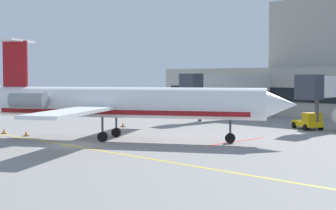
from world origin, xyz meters
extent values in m
cube|color=gray|center=(0.00, 0.00, -0.05)|extent=(120.00, 120.00, 0.10)
cube|color=yellow|center=(0.00, -0.55, 0.00)|extent=(108.00, 0.24, 0.01)
cube|color=red|center=(8.35, 11.80, 0.00)|extent=(0.30, 8.00, 0.01)
cube|color=silver|center=(-7.56, 31.97, 4.91)|extent=(1.40, 16.06, 2.40)
cube|color=#2D333D|center=(-7.56, 23.04, 4.91)|extent=(2.40, 2.00, 2.64)
cylinder|color=#4C4C51|center=(-7.56, 38.50, 1.86)|extent=(0.44, 0.44, 3.71)
cylinder|color=#4C4C51|center=(-7.56, 24.74, 1.86)|extent=(0.44, 0.44, 3.71)
cube|color=#2D333D|center=(8.86, 23.49, 4.76)|extent=(2.40, 2.00, 2.64)
cylinder|color=#4C4C51|center=(8.86, 25.19, 1.78)|extent=(0.44, 0.44, 3.56)
cylinder|color=white|center=(0.07, 5.19, 3.48)|extent=(23.96, 15.92, 2.84)
cube|color=maroon|center=(0.07, 5.19, 2.70)|extent=(21.57, 14.33, 0.51)
cone|color=white|center=(12.17, 12.44, 3.48)|extent=(4.11, 3.99, 2.78)
cube|color=white|center=(-5.26, 10.48, 3.05)|extent=(8.77, 11.70, 0.28)
cube|color=white|center=(2.23, -2.01, 3.05)|extent=(8.77, 11.70, 0.28)
cylinder|color=gray|center=(-8.28, 2.79, 3.69)|extent=(3.72, 3.09, 1.56)
cylinder|color=gray|center=(-5.98, -1.05, 3.69)|extent=(3.72, 3.09, 1.56)
cube|color=maroon|center=(-9.38, -0.48, 7.12)|extent=(2.31, 1.52, 4.45)
cube|color=white|center=(-9.38, -0.48, 9.35)|extent=(4.04, 4.92, 0.20)
cylinder|color=#3F3F44|center=(8.62, 10.31, 1.48)|extent=(0.20, 0.20, 1.61)
cylinder|color=black|center=(8.62, 10.31, 0.45)|extent=(0.95, 0.76, 0.90)
cylinder|color=#3F3F44|center=(-2.00, 6.09, 1.48)|extent=(0.20, 0.20, 1.61)
cylinder|color=black|center=(-2.00, 6.09, 0.45)|extent=(0.95, 0.76, 0.90)
cylinder|color=#3F3F44|center=(-0.11, 2.93, 1.48)|extent=(0.20, 0.20, 1.61)
cylinder|color=black|center=(-0.11, 2.93, 0.45)|extent=(0.95, 0.76, 0.90)
cube|color=#E5B20C|center=(7.35, 25.89, 0.64)|extent=(4.17, 3.56, 0.57)
cube|color=#C3970A|center=(8.25, 25.33, 1.41)|extent=(2.16, 2.20, 0.97)
cylinder|color=black|center=(8.96, 25.96, 0.35)|extent=(0.74, 0.61, 0.70)
cylinder|color=black|center=(7.98, 24.41, 0.35)|extent=(0.74, 0.61, 0.70)
cylinder|color=black|center=(6.72, 27.37, 0.35)|extent=(0.74, 0.61, 0.70)
cylinder|color=black|center=(5.74, 25.81, 0.35)|extent=(0.74, 0.61, 0.70)
cube|color=#E5B20C|center=(-13.55, 29.40, 0.68)|extent=(4.37, 2.65, 0.67)
cube|color=#C3970A|center=(-14.65, 29.75, 1.69)|extent=(1.97, 1.76, 1.35)
cylinder|color=black|center=(-15.15, 29.13, 0.35)|extent=(0.75, 0.48, 0.70)
cylinder|color=black|center=(-14.70, 30.54, 0.35)|extent=(0.75, 0.48, 0.70)
cylinder|color=black|center=(-12.40, 28.26, 0.35)|extent=(0.75, 0.48, 0.70)
cylinder|color=black|center=(-11.95, 29.67, 0.35)|extent=(0.75, 0.48, 0.70)
cone|color=orange|center=(-9.07, 0.41, 0.28)|extent=(0.36, 0.36, 0.55)
cube|color=black|center=(-9.07, 0.41, 0.02)|extent=(0.47, 0.47, 0.04)
cone|color=orange|center=(-9.14, 12.96, 0.28)|extent=(0.36, 0.36, 0.55)
cube|color=black|center=(-9.14, 12.96, 0.02)|extent=(0.47, 0.47, 0.04)
cone|color=orange|center=(-12.47, -0.18, 0.28)|extent=(0.36, 0.36, 0.55)
cube|color=black|center=(-12.47, -0.18, 0.02)|extent=(0.47, 0.47, 0.04)
camera|label=1|loc=(36.39, -25.52, 5.94)|focal=54.85mm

